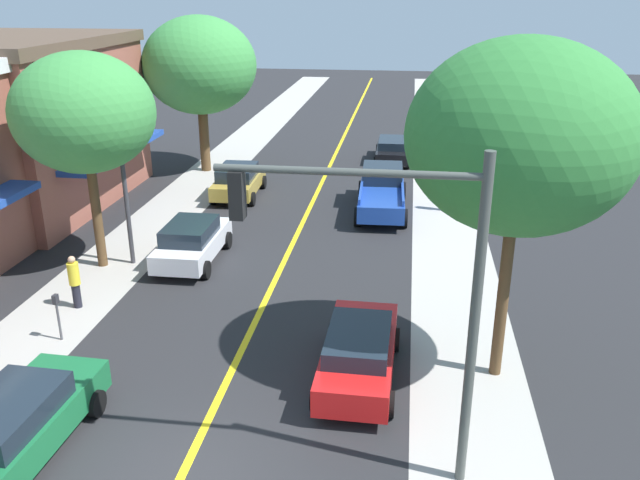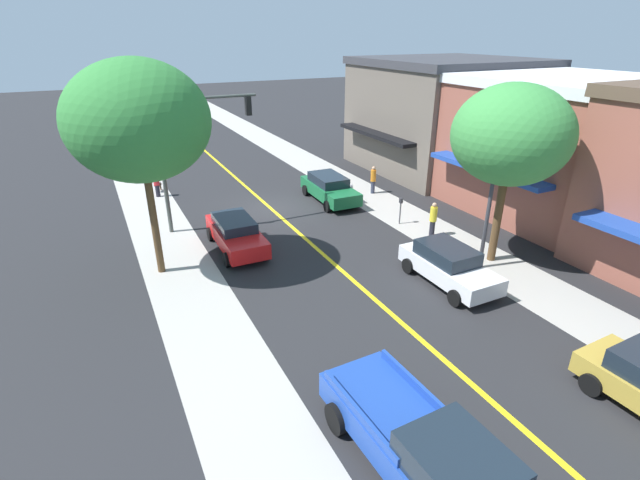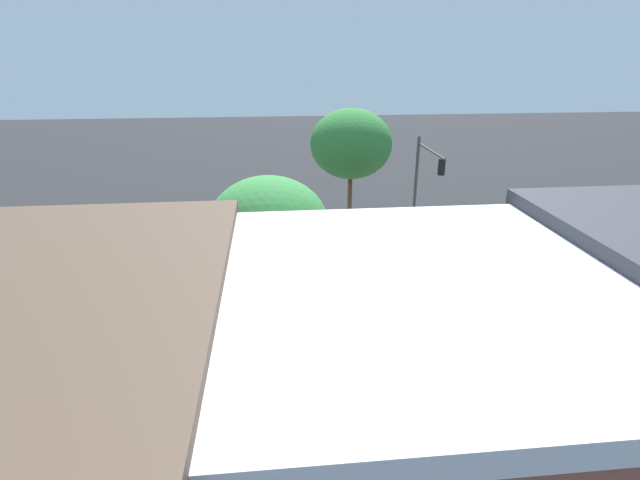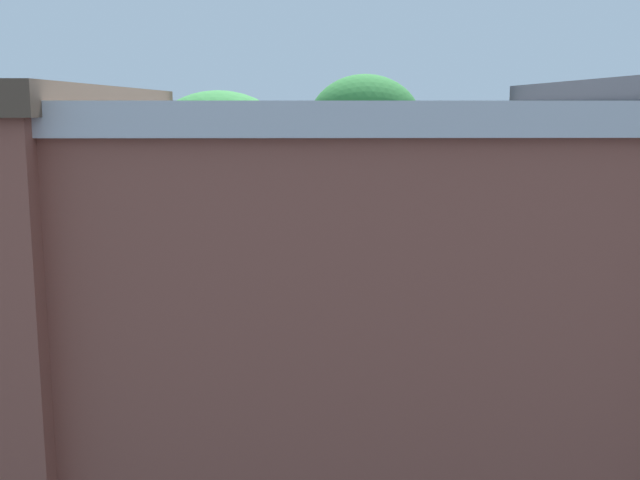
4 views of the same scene
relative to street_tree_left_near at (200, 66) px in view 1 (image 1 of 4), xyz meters
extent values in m
plane|color=#262628|center=(6.57, -23.45, -5.55)|extent=(140.00, 140.00, 0.00)
cube|color=yellow|center=(6.57, -23.45, -5.55)|extent=(0.20, 126.00, 0.00)
cube|color=#1E429E|center=(-1.87, -6.73, -2.92)|extent=(1.32, 8.17, 0.24)
cylinder|color=brown|center=(0.00, 0.00, -3.86)|extent=(0.52, 0.52, 3.38)
ellipsoid|color=#3D8E42|center=(0.00, 0.00, 0.02)|extent=(5.86, 5.86, 4.98)
cylinder|color=brown|center=(13.38, -18.51, -3.43)|extent=(0.29, 0.29, 4.23)
ellipsoid|color=#337F38|center=(13.38, -18.51, 0.66)|extent=(5.27, 5.27, 4.48)
cylinder|color=brown|center=(0.17, -13.17, -3.69)|extent=(0.34, 0.34, 3.72)
ellipsoid|color=#3D8E42|center=(0.17, -13.17, -0.07)|extent=(4.70, 4.70, 4.00)
cylinder|color=#4C4C51|center=(1.35, -18.42, -4.98)|extent=(0.07, 0.07, 1.15)
cube|color=#2D2D33|center=(1.35, -18.42, -4.27)|extent=(0.12, 0.18, 0.26)
cylinder|color=#474C47|center=(12.24, -22.64, -2.14)|extent=(0.20, 0.20, 6.83)
cylinder|color=#474C47|center=(9.84, -22.64, 0.82)|extent=(4.80, 0.14, 0.14)
cube|color=black|center=(7.83, -22.64, 0.32)|extent=(0.26, 0.32, 0.90)
sphere|color=red|center=(7.83, -22.64, 0.62)|extent=(0.20, 0.20, 0.20)
sphere|color=yellow|center=(7.83, -22.64, 0.32)|extent=(0.20, 0.20, 0.20)
sphere|color=green|center=(7.83, -22.64, 0.02)|extent=(0.20, 0.20, 0.20)
cylinder|color=#38383D|center=(1.16, -12.83, -2.57)|extent=(0.16, 0.16, 5.96)
ellipsoid|color=silver|center=(1.16, -12.83, 0.56)|extent=(0.70, 0.36, 0.24)
cube|color=red|center=(9.88, -19.21, -4.88)|extent=(1.81, 4.64, 0.70)
cube|color=#19232D|center=(9.88, -19.44, -4.31)|extent=(1.57, 2.51, 0.44)
cylinder|color=black|center=(9.03, -17.67, -5.23)|extent=(0.23, 0.64, 0.64)
cylinder|color=black|center=(10.77, -17.70, -5.23)|extent=(0.23, 0.64, 0.64)
cylinder|color=black|center=(8.99, -20.72, -5.23)|extent=(0.23, 0.64, 0.64)
cylinder|color=black|center=(10.73, -20.74, -5.23)|extent=(0.23, 0.64, 0.64)
cube|color=#196638|center=(2.99, -23.18, -4.89)|extent=(1.97, 4.84, 0.69)
cube|color=#19232D|center=(2.98, -23.42, -4.29)|extent=(1.67, 2.63, 0.51)
cylinder|color=black|center=(2.15, -21.57, -5.23)|extent=(0.24, 0.65, 0.64)
cylinder|color=black|center=(3.94, -21.64, -5.23)|extent=(0.24, 0.65, 0.64)
cube|color=black|center=(9.98, 3.25, -4.93)|extent=(1.78, 4.60, 0.60)
cube|color=#19232D|center=(9.98, 3.02, -4.41)|extent=(1.56, 2.49, 0.43)
cylinder|color=black|center=(9.09, 4.76, -5.23)|extent=(0.23, 0.64, 0.64)
cylinder|color=black|center=(10.83, 4.77, -5.23)|extent=(0.23, 0.64, 0.64)
cylinder|color=black|center=(9.12, 1.73, -5.23)|extent=(0.23, 0.64, 0.64)
cylinder|color=black|center=(10.86, 1.75, -5.23)|extent=(0.23, 0.64, 0.64)
cube|color=silver|center=(3.30, -12.37, -4.90)|extent=(1.78, 4.33, 0.66)
cube|color=#19232D|center=(3.30, -12.59, -4.29)|extent=(1.57, 2.34, 0.56)
cylinder|color=black|center=(2.41, -10.95, -5.23)|extent=(0.22, 0.64, 0.64)
cylinder|color=black|center=(4.18, -10.94, -5.23)|extent=(0.22, 0.64, 0.64)
cylinder|color=black|center=(2.42, -13.80, -5.23)|extent=(0.22, 0.64, 0.64)
cylinder|color=black|center=(4.19, -13.79, -5.23)|extent=(0.22, 0.64, 0.64)
cube|color=#B29338|center=(2.96, -4.36, -4.92)|extent=(1.96, 4.29, 0.63)
cube|color=#19232D|center=(2.97, -4.57, -4.32)|extent=(1.68, 2.34, 0.56)
cylinder|color=black|center=(2.00, -2.99, -5.23)|extent=(0.24, 0.65, 0.64)
cylinder|color=black|center=(3.83, -2.94, -5.23)|extent=(0.24, 0.65, 0.64)
cylinder|color=black|center=(2.09, -5.79, -5.23)|extent=(0.24, 0.65, 0.64)
cylinder|color=black|center=(3.92, -5.73, -5.23)|extent=(0.24, 0.65, 0.64)
cube|color=#1E429E|center=(9.80, -5.74, -4.79)|extent=(2.12, 5.95, 0.72)
cube|color=#19232D|center=(9.77, -4.68, -4.09)|extent=(1.84, 2.18, 0.68)
cube|color=#1E429E|center=(8.96, -6.95, -4.31)|extent=(0.21, 3.06, 0.24)
cube|color=#1E429E|center=(10.73, -6.88, -4.31)|extent=(0.21, 3.06, 0.24)
cylinder|color=black|center=(8.77, -3.77, -5.15)|extent=(0.31, 0.81, 0.80)
cylinder|color=black|center=(10.69, -3.70, -5.15)|extent=(0.31, 0.81, 0.80)
cylinder|color=black|center=(8.91, -7.77, -5.15)|extent=(0.31, 0.81, 0.80)
cylinder|color=black|center=(10.83, -7.71, -5.15)|extent=(0.31, 0.81, 0.80)
cylinder|color=black|center=(0.85, -16.43, -5.16)|extent=(0.26, 0.26, 0.78)
cylinder|color=yellow|center=(0.85, -16.43, -4.41)|extent=(0.34, 0.34, 0.72)
sphere|color=tan|center=(0.85, -16.43, -3.94)|extent=(0.22, 0.22, 0.22)
cylinder|color=#33384C|center=(12.59, -5.20, -5.16)|extent=(0.27, 0.27, 0.79)
cylinder|color=#284CB2|center=(12.59, -5.20, -4.41)|extent=(0.36, 0.36, 0.72)
sphere|color=beige|center=(12.59, -5.20, -3.94)|extent=(0.22, 0.22, 0.22)
camera|label=1|loc=(10.87, -33.77, 3.87)|focal=37.05mm
camera|label=2|loc=(15.10, -0.04, 3.69)|focal=26.14mm
camera|label=3|loc=(-17.25, -13.39, 6.32)|focal=26.96mm
camera|label=4|loc=(-23.53, -15.79, 1.53)|focal=44.11mm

